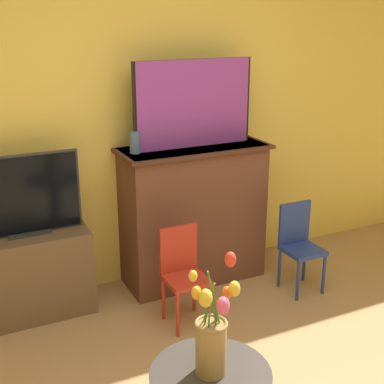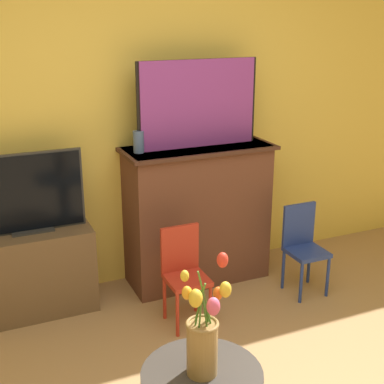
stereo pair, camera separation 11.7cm
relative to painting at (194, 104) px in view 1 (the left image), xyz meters
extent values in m
cube|color=#EAC651|center=(-0.47, 0.24, -0.02)|extent=(8.00, 0.06, 2.70)
cube|color=brown|center=(-0.01, -0.01, -0.84)|extent=(1.06, 0.42, 1.06)
cube|color=#43271C|center=(-0.01, -0.02, -0.32)|extent=(1.12, 0.46, 0.02)
cube|color=black|center=(0.00, 0.01, 0.00)|extent=(0.91, 0.02, 0.62)
cube|color=purple|center=(0.00, -0.01, 0.00)|extent=(0.87, 0.02, 0.62)
cylinder|color=#4C6699|center=(-0.46, -0.01, -0.23)|extent=(0.07, 0.07, 0.15)
cube|color=brown|center=(-1.22, 0.00, -1.07)|extent=(0.76, 0.38, 0.60)
cube|color=#2D2D2D|center=(-1.22, 0.00, -0.77)|extent=(0.27, 0.12, 0.01)
cube|color=#2D2D2D|center=(-1.22, 0.01, -0.51)|extent=(0.72, 0.02, 0.54)
cube|color=black|center=(-1.22, 0.00, -0.51)|extent=(0.69, 0.02, 0.51)
cylinder|color=#B22D1E|center=(-0.45, -0.69, -1.22)|extent=(0.02, 0.02, 0.31)
cylinder|color=#B22D1E|center=(-0.22, -0.69, -1.22)|extent=(0.02, 0.02, 0.31)
cylinder|color=#B22D1E|center=(-0.45, -0.46, -1.22)|extent=(0.02, 0.02, 0.31)
cylinder|color=#B22D1E|center=(-0.22, -0.46, -1.22)|extent=(0.02, 0.02, 0.31)
cube|color=#B22D1E|center=(-0.34, -0.58, -1.05)|extent=(0.27, 0.27, 0.03)
cube|color=#B22D1E|center=(-0.34, -0.46, -0.87)|extent=(0.27, 0.02, 0.32)
cylinder|color=navy|center=(0.51, -0.66, -1.22)|extent=(0.02, 0.02, 0.31)
cylinder|color=navy|center=(0.75, -0.66, -1.22)|extent=(0.02, 0.02, 0.31)
cylinder|color=navy|center=(0.51, -0.42, -1.22)|extent=(0.02, 0.02, 0.31)
cylinder|color=navy|center=(0.75, -0.42, -1.22)|extent=(0.02, 0.02, 0.31)
cube|color=navy|center=(0.63, -0.54, -1.05)|extent=(0.27, 0.27, 0.03)
cube|color=navy|center=(0.63, -0.42, -0.87)|extent=(0.27, 0.02, 0.32)
cylinder|color=#332D28|center=(-0.72, -1.65, -0.92)|extent=(0.55, 0.55, 0.02)
cylinder|color=olive|center=(-0.72, -1.65, -0.78)|extent=(0.14, 0.14, 0.25)
torus|color=olive|center=(-0.72, -1.65, -0.66)|extent=(0.15, 0.15, 0.02)
cylinder|color=#477A2D|center=(-0.70, -1.66, -0.61)|extent=(0.08, 0.03, 0.25)
ellipsoid|color=gold|center=(-0.63, -1.67, -0.50)|extent=(0.05, 0.05, 0.07)
cylinder|color=#477A2D|center=(-0.71, -1.67, -0.64)|extent=(0.02, 0.04, 0.20)
ellipsoid|color=#E0517A|center=(-0.70, -1.71, -0.54)|extent=(0.06, 0.06, 0.08)
cylinder|color=#477A2D|center=(-0.70, -1.64, -0.56)|extent=(0.11, 0.06, 0.35)
ellipsoid|color=red|center=(-0.60, -1.59, -0.40)|extent=(0.05, 0.05, 0.07)
cylinder|color=#477A2D|center=(-0.70, -1.65, -0.63)|extent=(0.06, 0.02, 0.22)
ellipsoid|color=orange|center=(-0.64, -1.64, -0.53)|extent=(0.04, 0.04, 0.06)
cylinder|color=#477A2D|center=(-0.73, -1.63, -0.60)|extent=(0.04, 0.08, 0.29)
ellipsoid|color=gold|center=(-0.76, -1.56, -0.46)|extent=(0.04, 0.04, 0.05)
cylinder|color=#477A2D|center=(-0.75, -1.65, -0.62)|extent=(0.05, 0.01, 0.25)
ellipsoid|color=orange|center=(-0.79, -1.64, -0.49)|extent=(0.04, 0.04, 0.06)
cylinder|color=#477A2D|center=(-0.74, -1.66, -0.62)|extent=(0.04, 0.03, 0.25)
ellipsoid|color=gold|center=(-0.77, -1.69, -0.50)|extent=(0.06, 0.06, 0.08)
camera|label=1|loc=(-1.67, -3.41, 0.62)|focal=50.00mm
camera|label=2|loc=(-1.56, -3.46, 0.62)|focal=50.00mm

